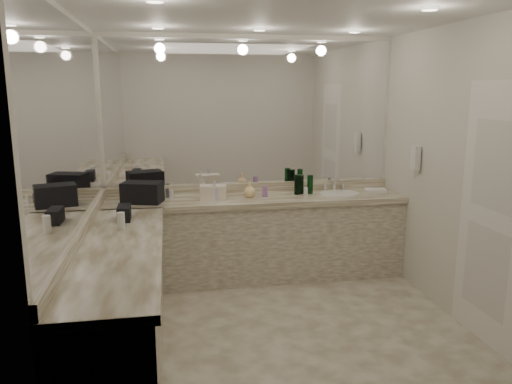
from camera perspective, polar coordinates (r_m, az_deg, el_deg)
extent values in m
plane|color=beige|center=(4.51, 2.65, -15.09)|extent=(3.20, 3.20, 0.00)
plane|color=white|center=(4.07, 3.01, 19.71)|extent=(3.20, 3.20, 0.00)
cube|color=silver|center=(5.55, -0.65, 4.12)|extent=(3.20, 0.02, 2.60)
cube|color=silver|center=(4.05, -19.82, 0.58)|extent=(0.02, 3.00, 2.60)
cube|color=silver|center=(4.71, 22.15, 1.89)|extent=(0.02, 3.00, 2.60)
cube|color=beige|center=(5.45, -0.10, -5.51)|extent=(3.20, 0.60, 0.84)
cube|color=beige|center=(5.32, -0.09, -0.91)|extent=(3.20, 0.64, 0.06)
cube|color=beige|center=(3.99, -15.29, -12.60)|extent=(0.60, 2.40, 0.84)
cube|color=beige|center=(3.83, -15.50, -6.44)|extent=(0.64, 2.42, 0.06)
cube|color=beige|center=(5.59, -0.61, 0.53)|extent=(3.20, 0.04, 0.10)
cube|color=beige|center=(4.13, -19.21, -4.18)|extent=(0.04, 3.00, 0.10)
cube|color=white|center=(5.49, -0.64, 9.02)|extent=(3.12, 0.01, 1.55)
cube|color=white|center=(3.99, -20.13, 7.29)|extent=(0.01, 2.92, 1.55)
cylinder|color=white|center=(5.57, 9.57, -0.25)|extent=(0.44, 0.44, 0.03)
cube|color=silver|center=(5.75, 8.89, 0.91)|extent=(0.24, 0.16, 0.14)
cube|color=white|center=(5.28, 17.77, 3.72)|extent=(0.06, 0.10, 0.24)
cube|color=white|center=(4.35, 25.23, -2.50)|extent=(0.02, 0.82, 2.10)
cube|color=black|center=(5.17, -12.85, 0.02)|extent=(0.44, 0.34, 0.22)
cube|color=black|center=(4.54, -14.84, -2.29)|extent=(0.11, 0.24, 0.13)
cube|color=silver|center=(5.20, -4.91, -0.03)|extent=(0.29, 0.20, 0.16)
cube|color=white|center=(5.72, 13.48, 0.15)|extent=(0.26, 0.20, 0.04)
cylinder|color=white|center=(4.23, -15.17, -3.20)|extent=(0.06, 0.06, 0.15)
imported|color=silver|center=(5.27, -6.00, 0.36)|extent=(0.10, 0.10, 0.20)
imported|color=silver|center=(5.16, -4.74, 0.12)|extent=(0.12, 0.12, 0.20)
imported|color=#FFDA95|center=(5.31, -0.72, 0.28)|extent=(0.16, 0.16, 0.16)
cylinder|color=#0B4518|center=(5.52, 6.20, 0.88)|extent=(0.06, 0.06, 0.21)
cylinder|color=#0B4518|center=(5.49, 5.00, 0.84)|extent=(0.06, 0.06, 0.20)
cylinder|color=#0B4518|center=(5.50, 4.92, 0.84)|extent=(0.07, 0.07, 0.20)
cylinder|color=#0B4518|center=(5.51, 5.08, 0.88)|extent=(0.07, 0.07, 0.21)
cylinder|color=#0B4518|center=(5.46, 4.74, 0.86)|extent=(0.07, 0.07, 0.22)
cylinder|color=#3F3F4C|center=(5.38, -10.10, -0.12)|extent=(0.04, 0.04, 0.09)
cylinder|color=#9966B2|center=(5.33, 1.04, 0.08)|extent=(0.06, 0.06, 0.12)
cylinder|color=white|center=(5.38, 5.71, 0.01)|extent=(0.04, 0.04, 0.09)
cylinder|color=#F2D84C|center=(5.22, -11.75, -0.23)|extent=(0.06, 0.06, 0.15)
cylinder|color=white|center=(5.24, -11.84, -0.55)|extent=(0.04, 0.04, 0.09)
cylinder|color=silver|center=(5.33, -11.12, -0.22)|extent=(0.06, 0.06, 0.10)
cylinder|color=white|center=(5.30, -9.63, -0.28)|extent=(0.04, 0.04, 0.09)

